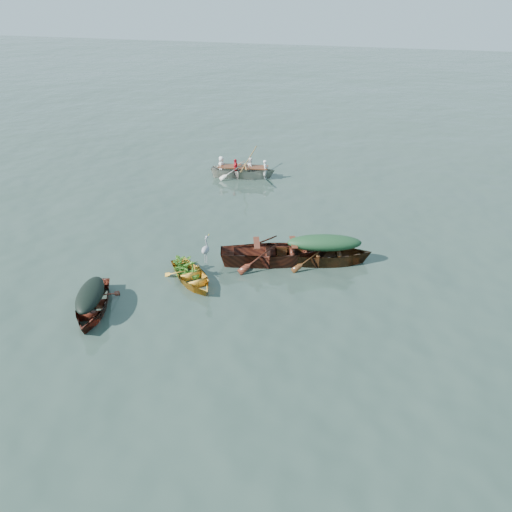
{
  "coord_description": "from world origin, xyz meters",
  "views": [
    {
      "loc": [
        3.81,
        -11.64,
        8.36
      ],
      "look_at": [
        -0.38,
        2.08,
        0.5
      ],
      "focal_mm": 35.0,
      "sensor_mm": 36.0,
      "label": 1
    }
  ],
  "objects_px": {
    "open_wooden_boat": "(275,263)",
    "rowed_boat": "(243,177)",
    "green_tarp_boat": "(323,263)",
    "yellow_dinghy": "(192,282)",
    "dark_covered_boat": "(93,311)",
    "heron": "(206,254)"
  },
  "relations": [
    {
      "from": "open_wooden_boat",
      "to": "rowed_boat",
      "type": "distance_m",
      "value": 8.61
    },
    {
      "from": "open_wooden_boat",
      "to": "green_tarp_boat",
      "type": "bearing_deg",
      "value": -92.89
    },
    {
      "from": "green_tarp_boat",
      "to": "open_wooden_boat",
      "type": "height_order",
      "value": "open_wooden_boat"
    },
    {
      "from": "yellow_dinghy",
      "to": "green_tarp_boat",
      "type": "distance_m",
      "value": 4.5
    },
    {
      "from": "green_tarp_boat",
      "to": "rowed_boat",
      "type": "relative_size",
      "value": 1.03
    },
    {
      "from": "yellow_dinghy",
      "to": "dark_covered_boat",
      "type": "bearing_deg",
      "value": -178.95
    },
    {
      "from": "yellow_dinghy",
      "to": "rowed_boat",
      "type": "distance_m",
      "value": 9.86
    },
    {
      "from": "rowed_boat",
      "to": "heron",
      "type": "height_order",
      "value": "heron"
    },
    {
      "from": "yellow_dinghy",
      "to": "green_tarp_boat",
      "type": "relative_size",
      "value": 0.64
    },
    {
      "from": "yellow_dinghy",
      "to": "dark_covered_boat",
      "type": "relative_size",
      "value": 0.84
    },
    {
      "from": "yellow_dinghy",
      "to": "open_wooden_boat",
      "type": "height_order",
      "value": "open_wooden_boat"
    },
    {
      "from": "green_tarp_boat",
      "to": "heron",
      "type": "distance_m",
      "value": 4.07
    },
    {
      "from": "dark_covered_boat",
      "to": "green_tarp_boat",
      "type": "relative_size",
      "value": 0.76
    },
    {
      "from": "rowed_boat",
      "to": "heron",
      "type": "relative_size",
      "value": 4.75
    },
    {
      "from": "yellow_dinghy",
      "to": "green_tarp_boat",
      "type": "bearing_deg",
      "value": -14.42
    },
    {
      "from": "yellow_dinghy",
      "to": "heron",
      "type": "bearing_deg",
      "value": 5.19
    },
    {
      "from": "open_wooden_boat",
      "to": "heron",
      "type": "relative_size",
      "value": 5.53
    },
    {
      "from": "dark_covered_boat",
      "to": "green_tarp_boat",
      "type": "xyz_separation_m",
      "value": [
        5.88,
        4.77,
        0.0
      ]
    },
    {
      "from": "open_wooden_boat",
      "to": "dark_covered_boat",
      "type": "bearing_deg",
      "value": 115.56
    },
    {
      "from": "yellow_dinghy",
      "to": "green_tarp_boat",
      "type": "xyz_separation_m",
      "value": [
        3.78,
        2.43,
        0.0
      ]
    },
    {
      "from": "dark_covered_boat",
      "to": "green_tarp_boat",
      "type": "height_order",
      "value": "green_tarp_boat"
    },
    {
      "from": "yellow_dinghy",
      "to": "rowed_boat",
      "type": "xyz_separation_m",
      "value": [
        -1.49,
        9.74,
        0.0
      ]
    }
  ]
}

